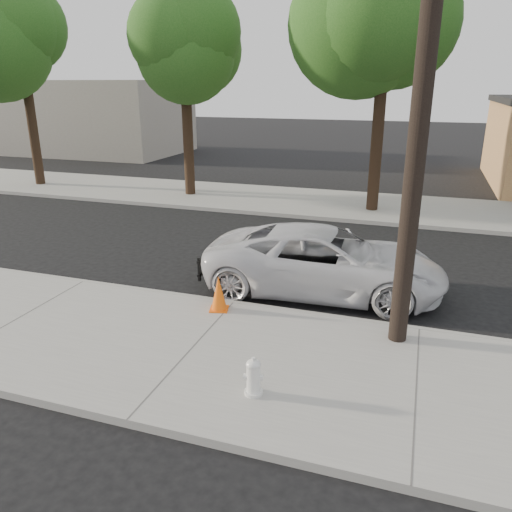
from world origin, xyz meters
name	(u,v)px	position (x,y,z in m)	size (l,w,h in m)	color
ground	(262,276)	(0.00, 0.00, 0.00)	(120.00, 120.00, 0.00)	black
near_sidewalk	(192,352)	(0.00, -4.30, 0.07)	(90.00, 4.40, 0.15)	gray
far_sidewalk	(324,203)	(0.00, 8.50, 0.07)	(90.00, 5.00, 0.15)	gray
curb_near	(234,305)	(0.00, -2.10, 0.07)	(90.00, 0.12, 0.16)	#9E9B93
building_far	(85,117)	(-20.00, 20.00, 2.50)	(14.00, 8.00, 5.00)	gray
utility_pole	(423,90)	(3.60, -2.70, 4.70)	(1.40, 0.34, 9.00)	black
tree_a	(22,42)	(-13.80, 7.85, 6.53)	(4.65, 4.50, 9.00)	black
tree_b	(187,48)	(-5.81, 8.06, 6.15)	(4.34, 4.20, 8.45)	black
tree_c	(393,18)	(2.22, 7.64, 6.91)	(4.96, 4.80, 9.55)	black
police_cruiser	(325,261)	(1.73, -0.52, 0.79)	(2.61, 5.66, 1.57)	silver
fire_hydrant	(253,377)	(1.55, -5.29, 0.44)	(0.33, 0.29, 0.61)	white
traffic_cone	(219,294)	(-0.16, -2.58, 0.52)	(0.48, 0.48, 0.77)	#FF610D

